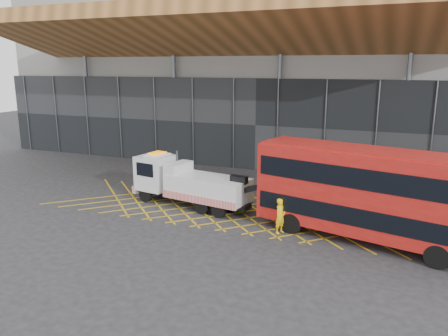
% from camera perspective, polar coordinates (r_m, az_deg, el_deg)
% --- Properties ---
extents(ground_plane, '(120.00, 120.00, 0.00)m').
position_cam_1_polar(ground_plane, '(29.74, -6.48, -4.62)').
color(ground_plane, '#262629').
extents(road_markings, '(24.76, 7.16, 0.01)m').
position_cam_1_polar(road_markings, '(28.13, 0.75, -5.58)').
color(road_markings, gold).
rests_on(road_markings, ground_plane).
extents(construction_building, '(55.00, 23.97, 18.00)m').
position_cam_1_polar(construction_building, '(44.77, 7.01, 13.02)').
color(construction_building, gray).
rests_on(construction_building, ground_plane).
extents(recovery_truck, '(9.77, 3.70, 3.39)m').
position_cam_1_polar(recovery_truck, '(28.88, -4.85, -1.89)').
color(recovery_truck, black).
rests_on(recovery_truck, ground_plane).
extents(bus_towed, '(12.46, 5.63, 4.95)m').
position_cam_1_polar(bus_towed, '(23.72, 18.75, -2.96)').
color(bus_towed, '#AD140F').
rests_on(bus_towed, ground_plane).
extents(worker, '(0.73, 0.85, 1.97)m').
position_cam_1_polar(worker, '(24.43, 7.38, -6.22)').
color(worker, yellow).
rests_on(worker, ground_plane).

